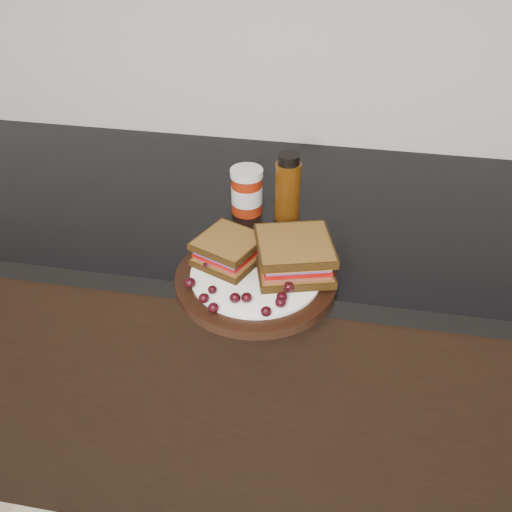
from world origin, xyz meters
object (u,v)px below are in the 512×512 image
Objects in this scene: plate at (256,280)px; sandwich_left at (229,250)px; oil_bottle at (288,187)px; condiment_jar at (247,191)px.

plate is 2.76× the size of sandwich_left.
sandwich_left is 0.71× the size of oil_bottle.
plate is 1.97× the size of oil_bottle.
condiment_jar is (-0.06, 0.23, 0.04)m from plate.
condiment_jar is at bearing 104.95° from plate.
plate is 0.07m from sandwich_left.
sandwich_left is (-0.05, 0.03, 0.04)m from plate.
sandwich_left is 0.21m from oil_bottle.
oil_bottle reaches higher than sandwich_left.
plate is at bearing -75.05° from condiment_jar.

